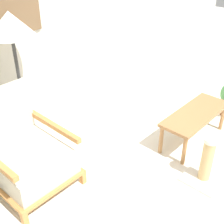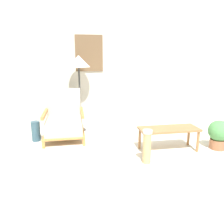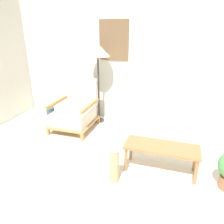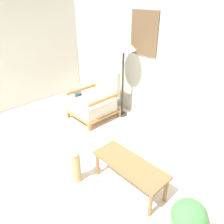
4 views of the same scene
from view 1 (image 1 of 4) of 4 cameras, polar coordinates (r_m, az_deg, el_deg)
The scene contains 5 objects.
wall_back at distance 3.68m, azimuth -10.60°, elevation 18.08°, with size 8.00×0.09×2.70m.
armchair at distance 3.05m, azimuth -15.68°, elevation -7.42°, with size 0.71×0.79×0.89m.
floor_lamp at distance 3.05m, azimuth -18.03°, elevation 14.13°, with size 0.44×0.44×1.51m.
coffee_table at distance 3.58m, azimuth 14.99°, elevation -0.78°, with size 0.95×0.37×0.37m.
scratching_post at distance 3.16m, azimuth 16.76°, elevation -9.48°, with size 0.36×0.36×0.50m.
Camera 1 is at (-2.17, -0.44, 2.18)m, focal length 50.00 mm.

